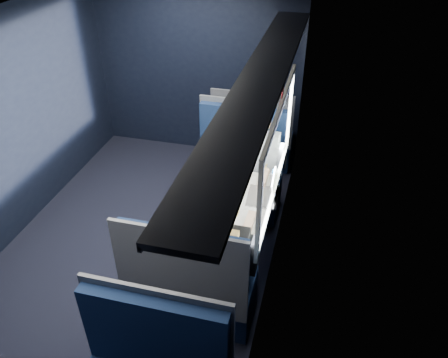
% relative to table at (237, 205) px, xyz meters
% --- Properties ---
extents(ground, '(2.80, 4.20, 0.01)m').
position_rel_table_xyz_m(ground, '(-1.03, 0.00, -0.67)').
color(ground, black).
extents(room_shell, '(3.00, 4.40, 2.40)m').
position_rel_table_xyz_m(room_shell, '(-1.01, 0.00, 0.81)').
color(room_shell, black).
rests_on(room_shell, ground).
extents(table, '(0.62, 1.00, 0.74)m').
position_rel_table_xyz_m(table, '(0.00, 0.00, 0.00)').
color(table, '#54565E').
rests_on(table, ground).
extents(seat_bay_near, '(1.04, 0.62, 1.26)m').
position_rel_table_xyz_m(seat_bay_near, '(-0.19, 0.87, -0.24)').
color(seat_bay_near, '#0D1B3D').
rests_on(seat_bay_near, ground).
extents(seat_bay_far, '(1.04, 0.62, 1.26)m').
position_rel_table_xyz_m(seat_bay_far, '(-0.18, -0.87, -0.25)').
color(seat_bay_far, '#0D1B3D').
rests_on(seat_bay_far, ground).
extents(seat_row_front, '(1.04, 0.51, 1.16)m').
position_rel_table_xyz_m(seat_row_front, '(-0.18, 1.80, -0.25)').
color(seat_row_front, '#0D1B3D').
rests_on(seat_row_front, ground).
extents(man, '(0.53, 0.56, 1.32)m').
position_rel_table_xyz_m(man, '(0.07, 0.70, 0.06)').
color(man, black).
rests_on(man, ground).
extents(woman, '(0.53, 0.56, 1.32)m').
position_rel_table_xyz_m(woman, '(0.07, -0.71, 0.06)').
color(woman, black).
rests_on(woman, ground).
extents(papers, '(0.70, 0.89, 0.01)m').
position_rel_table_xyz_m(papers, '(-0.09, -0.03, 0.08)').
color(papers, white).
rests_on(papers, table).
extents(laptop, '(0.29, 0.37, 0.27)m').
position_rel_table_xyz_m(laptop, '(0.28, 0.08, 0.15)').
color(laptop, silver).
rests_on(laptop, table).
extents(bottle_small, '(0.06, 0.06, 0.21)m').
position_rel_table_xyz_m(bottle_small, '(0.30, 0.28, 0.17)').
color(bottle_small, silver).
rests_on(bottle_small, table).
extents(cup, '(0.08, 0.08, 0.10)m').
position_rel_table_xyz_m(cup, '(0.30, 0.44, 0.13)').
color(cup, white).
rests_on(cup, table).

